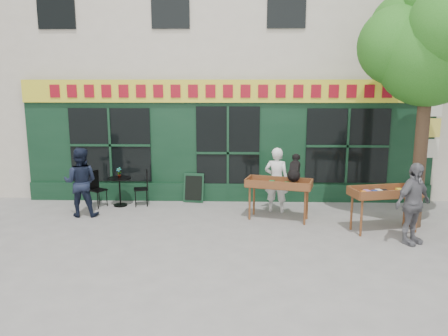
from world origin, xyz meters
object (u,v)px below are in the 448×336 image
(book_cart_center, at_px, (279,186))
(woman, at_px, (276,180))
(dog, at_px, (295,167))
(bistro_table, at_px, (120,186))
(man_left, at_px, (81,182))
(book_cart_right, at_px, (385,195))
(man_right, at_px, (413,204))

(book_cart_center, bearing_deg, woman, 105.56)
(dog, xyz_separation_m, bistro_table, (-4.43, 1.12, -0.75))
(woman, bearing_deg, man_left, 21.29)
(book_cart_right, height_order, man_left, man_left)
(man_right, xyz_separation_m, man_left, (-7.32, 1.68, 0.01))
(dog, distance_m, woman, 0.91)
(bistro_table, bearing_deg, man_right, -21.30)
(woman, xyz_separation_m, book_cart_right, (2.23, -1.41, -0.00))
(dog, relative_size, bistro_table, 0.79)
(man_right, bearing_deg, man_left, 134.46)
(man_right, height_order, bistro_table, man_right)
(woman, distance_m, book_cart_right, 2.64)
(book_cart_center, distance_m, bistro_table, 4.23)
(bistro_table, bearing_deg, dog, -14.17)
(dog, xyz_separation_m, man_left, (-5.13, 0.22, -0.44))
(book_cart_right, relative_size, man_left, 0.95)
(dog, distance_m, man_right, 2.66)
(book_cart_right, distance_m, man_left, 7.08)
(book_cart_center, bearing_deg, man_right, -15.25)
(dog, bearing_deg, man_right, -18.22)
(dog, xyz_separation_m, book_cart_right, (1.88, -0.71, -0.47))
(bistro_table, xyz_separation_m, man_left, (-0.70, -0.90, 0.30))
(woman, xyz_separation_m, man_left, (-4.78, -0.48, 0.02))
(dog, relative_size, woman, 0.36)
(book_cart_right, height_order, bistro_table, book_cart_right)
(book_cart_center, relative_size, man_left, 0.95)
(book_cart_center, relative_size, book_cart_right, 1.01)
(dog, bearing_deg, book_cart_center, -172.57)
(man_right, relative_size, bistro_table, 2.19)
(dog, distance_m, man_left, 5.16)
(book_cart_center, distance_m, book_cart_right, 2.36)
(book_cart_right, bearing_deg, man_left, 159.84)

